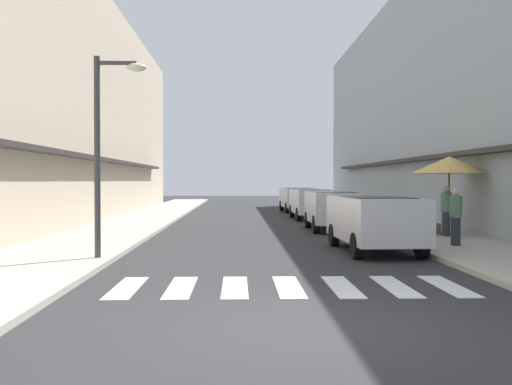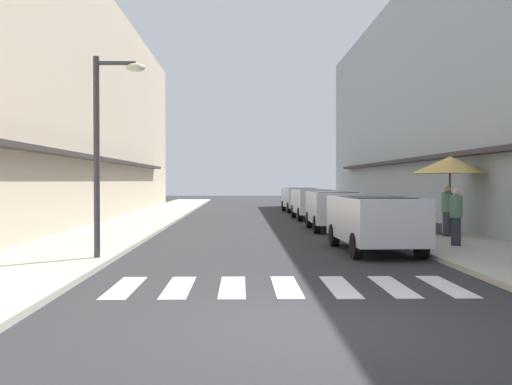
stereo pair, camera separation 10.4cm
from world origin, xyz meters
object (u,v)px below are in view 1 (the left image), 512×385
Objects in this scene: parked_car_near at (374,217)px; parked_car_distant at (297,197)px; parked_car_far at (311,201)px; street_lamp at (106,133)px; pedestrian_walking_far at (446,210)px; cafe_umbrella at (449,165)px; planter_midblock at (423,220)px; pedestrian_walking_near at (456,216)px; parked_car_mid at (333,206)px.

parked_car_near and parked_car_distant have the same top height.
parked_car_near is at bearing -90.00° from parked_car_far.
street_lamp is 2.88× the size of pedestrian_walking_far.
parked_car_distant is 1.63× the size of cafe_umbrella.
parked_car_far is 0.96× the size of street_lamp.
pedestrian_walking_near is at bearing -94.20° from planter_midblock.
parked_car_near is at bearing -121.96° from planter_midblock.
pedestrian_walking_near is at bearing -106.57° from cafe_umbrella.
pedestrian_walking_near is (2.34, -12.94, 0.01)m from parked_car_far.
parked_car_near is 2.79× the size of pedestrian_walking_near.
planter_midblock is at bearing 77.69° from pedestrian_walking_far.
street_lamp is 4.47× the size of planter_midblock.
parked_car_distant is 16.16m from planter_midblock.
planter_midblock is 3.78m from pedestrian_walking_near.
parked_car_mid is 1.55× the size of cafe_umbrella.
parked_car_far is 2.82× the size of pedestrian_walking_near.
parked_car_mid is 3.74m from planter_midblock.
parked_car_far reaches higher than planter_midblock.
parked_car_near and parked_car_mid have the same top height.
planter_midblock is (2.61, -9.19, -0.34)m from parked_car_far.
pedestrian_walking_far reaches higher than parked_car_mid.
pedestrian_walking_far is at bearing 27.41° from street_lamp.
cafe_umbrella is 3.52m from pedestrian_walking_near.
street_lamp is 11.08m from pedestrian_walking_far.
street_lamp reaches higher than parked_car_near.
pedestrian_walking_near is 2.84m from pedestrian_walking_far.
parked_car_near is at bearing 15.46° from street_lamp.
pedestrian_walking_far reaches higher than parked_car_far.
parked_car_mid is (0.00, 6.85, -0.00)m from parked_car_near.
parked_car_far is at bearing 70.95° from pedestrian_walking_far.
parked_car_far is at bearing 90.00° from parked_car_near.
pedestrian_walking_near is (-0.91, -3.07, -1.46)m from cafe_umbrella.
parked_car_distant reaches higher than planter_midblock.
parked_car_mid is 4.77m from pedestrian_walking_far.
pedestrian_walking_far is (3.05, -3.67, 0.04)m from parked_car_mid.
street_lamp reaches higher than parked_car_mid.
pedestrian_walking_far is (-0.20, -0.32, -1.43)m from cafe_umbrella.
planter_midblock is (2.61, -15.94, -0.34)m from parked_car_distant.
street_lamp is at bearing -146.90° from planter_midblock.
parked_car_distant is at bearing 90.00° from parked_car_mid.
parked_car_near is 0.99× the size of parked_car_far.
cafe_umbrella reaches higher than parked_car_far.
cafe_umbrella reaches higher than parked_car_distant.
street_lamp is 11.23m from cafe_umbrella.
pedestrian_walking_near is 0.98× the size of pedestrian_walking_far.
cafe_umbrella reaches higher than pedestrian_walking_far.
parked_car_mid is 11.11m from street_lamp.
street_lamp reaches higher than pedestrian_walking_near.
parked_car_near is 2.38m from pedestrian_walking_near.
parked_car_mid is at bearing -90.00° from parked_car_distant.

